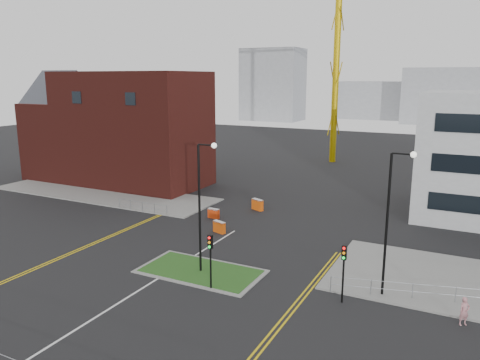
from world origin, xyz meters
name	(u,v)px	position (x,y,z in m)	size (l,w,h in m)	color
ground	(97,316)	(0.00, 0.00, 0.00)	(200.00, 200.00, 0.00)	black
pavement_left	(103,193)	(-20.00, 22.00, 0.06)	(28.00, 8.00, 0.12)	slate
island_kerb	(201,271)	(2.00, 8.00, 0.04)	(8.60, 4.60, 0.08)	slate
grass_island	(201,271)	(2.00, 8.00, 0.06)	(8.00, 4.00, 0.12)	#1F4918
brick_building	(115,129)	(-22.97, 28.00, 6.85)	(24.20, 10.07, 14.24)	#4C1713
streetlamp_island	(202,197)	(2.22, 8.00, 5.41)	(1.46, 0.36, 9.18)	black
streetlamp_right_near	(391,213)	(14.22, 10.00, 5.41)	(1.46, 0.36, 9.18)	black
traffic_light_island	(210,251)	(4.00, 5.98, 2.57)	(0.28, 0.33, 3.65)	black
traffic_light_right	(344,263)	(12.00, 7.98, 2.57)	(0.28, 0.33, 3.65)	black
railing_front	(1,360)	(0.00, -6.00, 0.78)	(24.05, 0.05, 1.10)	gray
railing_left	(142,205)	(-11.00, 18.00, 0.74)	(6.05, 0.05, 1.10)	gray
centre_line	(121,302)	(0.00, 2.00, 0.01)	(0.15, 30.00, 0.01)	silver
yellow_left_a	(101,239)	(-9.00, 10.00, 0.01)	(0.12, 24.00, 0.01)	gold
yellow_left_b	(104,240)	(-8.70, 10.00, 0.01)	(0.12, 24.00, 0.01)	gold
yellow_right_a	(291,307)	(9.50, 6.00, 0.01)	(0.12, 20.00, 0.01)	gold
yellow_right_b	(296,308)	(9.80, 6.00, 0.01)	(0.12, 20.00, 0.01)	gold
skyline_a	(273,85)	(-40.00, 120.00, 11.00)	(18.00, 12.00, 22.00)	gray
skyline_b	(447,96)	(10.00, 130.00, 8.00)	(24.00, 12.00, 16.00)	gray
skyline_d	(388,100)	(-8.00, 140.00, 6.00)	(30.00, 12.00, 12.00)	gray
pedestrian	(464,311)	(18.64, 8.39, 0.81)	(0.59, 0.39, 1.63)	#C57F85
barrier_left	(257,204)	(-1.00, 24.00, 0.61)	(1.41, 0.96, 1.13)	#E2510C
barrier_mid	(214,213)	(-3.57, 19.47, 0.52)	(1.17, 0.48, 0.96)	red
barrier_right	(219,226)	(-1.00, 16.00, 0.56)	(1.28, 0.78, 1.02)	#C8480B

